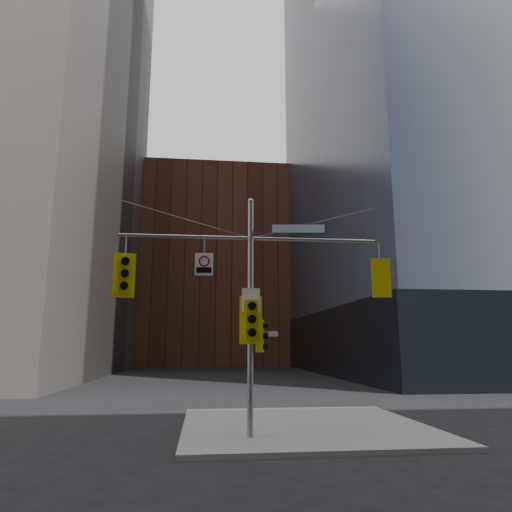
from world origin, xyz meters
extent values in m
plane|color=black|center=(0.00, 0.00, 0.00)|extent=(160.00, 160.00, 0.00)
cube|color=gray|center=(2.00, 4.00, 0.07)|extent=(8.00, 8.00, 0.15)
cube|color=black|center=(28.00, 32.00, 3.00)|extent=(36.40, 36.40, 6.00)
cube|color=brown|center=(0.00, 58.00, 14.00)|extent=(26.00, 20.00, 28.00)
cylinder|color=gray|center=(0.00, 2.00, 3.60)|extent=(0.18, 0.18, 7.20)
sphere|color=gray|center=(0.00, 2.00, 7.20)|extent=(0.20, 0.20, 0.20)
cylinder|color=gray|center=(-2.00, 2.00, 6.00)|extent=(4.00, 0.11, 0.11)
cylinder|color=gray|center=(2.00, 2.00, 6.00)|extent=(4.00, 0.11, 0.11)
cylinder|color=gray|center=(0.00, 1.65, 6.00)|extent=(0.10, 0.70, 0.10)
cylinder|color=gray|center=(-2.00, 2.00, 6.55)|extent=(4.00, 0.02, 1.12)
cylinder|color=gray|center=(2.00, 2.00, 6.55)|extent=(4.00, 0.02, 1.12)
cube|color=yellow|center=(-3.77, 2.00, 4.80)|extent=(0.40, 0.32, 1.09)
cube|color=yellow|center=(-3.81, 2.18, 4.80)|extent=(0.64, 0.17, 1.35)
cylinder|color=black|center=(-3.73, 1.80, 5.16)|extent=(0.26, 0.21, 0.23)
cylinder|color=black|center=(-3.75, 1.88, 5.16)|extent=(0.20, 0.06, 0.20)
cylinder|color=black|center=(-3.73, 1.80, 4.80)|extent=(0.26, 0.21, 0.23)
cylinder|color=black|center=(-3.75, 1.88, 4.80)|extent=(0.20, 0.06, 0.20)
cylinder|color=black|center=(-3.73, 1.80, 4.44)|extent=(0.26, 0.21, 0.23)
cylinder|color=#0CE559|center=(-3.75, 1.88, 4.44)|extent=(0.20, 0.06, 0.20)
cube|color=yellow|center=(4.13, 2.00, 4.80)|extent=(0.36, 0.29, 0.99)
cube|color=yellow|center=(4.09, 1.83, 4.80)|extent=(0.58, 0.17, 1.23)
cylinder|color=black|center=(4.17, 2.18, 5.13)|extent=(0.24, 0.19, 0.21)
cylinder|color=black|center=(4.15, 2.11, 5.13)|extent=(0.18, 0.06, 0.18)
cylinder|color=black|center=(4.17, 2.18, 4.80)|extent=(0.24, 0.19, 0.21)
cylinder|color=black|center=(4.15, 2.11, 4.80)|extent=(0.18, 0.06, 0.18)
cylinder|color=black|center=(4.17, 2.18, 4.47)|extent=(0.24, 0.19, 0.21)
cylinder|color=black|center=(4.15, 2.11, 4.47)|extent=(0.18, 0.06, 0.18)
cube|color=yellow|center=(0.28, 2.00, 3.00)|extent=(0.28, 0.35, 0.95)
cylinder|color=black|center=(0.46, 1.96, 3.32)|extent=(0.19, 0.23, 0.20)
cylinder|color=black|center=(0.39, 1.97, 3.32)|extent=(0.06, 0.17, 0.17)
cylinder|color=black|center=(0.46, 1.96, 3.00)|extent=(0.19, 0.23, 0.20)
cylinder|color=black|center=(0.39, 1.97, 3.00)|extent=(0.06, 0.17, 0.17)
cylinder|color=black|center=(0.46, 1.96, 2.68)|extent=(0.19, 0.23, 0.20)
cylinder|color=black|center=(0.39, 1.97, 2.68)|extent=(0.06, 0.17, 0.17)
cube|color=yellow|center=(0.00, 1.72, 3.47)|extent=(0.38, 0.27, 1.15)
cube|color=yellow|center=(0.00, 1.92, 3.47)|extent=(0.68, 0.06, 1.42)
cylinder|color=black|center=(0.00, 1.50, 3.86)|extent=(0.24, 0.18, 0.24)
cylinder|color=black|center=(0.00, 1.59, 3.86)|extent=(0.21, 0.03, 0.21)
cylinder|color=black|center=(0.00, 1.50, 3.47)|extent=(0.24, 0.18, 0.24)
cylinder|color=black|center=(0.00, 1.59, 3.47)|extent=(0.21, 0.03, 0.21)
cylinder|color=black|center=(0.00, 1.50, 3.09)|extent=(0.24, 0.18, 0.24)
cylinder|color=black|center=(0.00, 1.59, 3.09)|extent=(0.21, 0.03, 0.21)
cube|color=navy|center=(1.52, 2.00, 6.35)|extent=(1.76, 0.25, 0.34)
cube|color=silver|center=(1.52, 1.98, 6.35)|extent=(1.65, 0.21, 0.26)
cube|color=silver|center=(-1.42, 1.98, 5.15)|extent=(0.55, 0.06, 0.69)
torus|color=#B20A0A|center=(-1.42, 1.96, 5.24)|extent=(0.34, 0.07, 0.34)
cube|color=black|center=(-1.42, 1.96, 4.97)|extent=(0.46, 0.04, 0.17)
cube|color=silver|center=(0.00, 1.88, 4.06)|extent=(0.55, 0.05, 0.72)
cube|color=#D88C00|center=(0.00, 1.86, 3.86)|extent=(0.40, 0.03, 0.32)
cube|color=silver|center=(0.45, 2.00, 3.07)|extent=(0.79, 0.14, 0.16)
cube|color=#145926|center=(0.00, 2.45, 2.85)|extent=(0.04, 0.71, 0.14)
camera|label=1|loc=(-1.37, -11.74, 2.72)|focal=32.00mm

